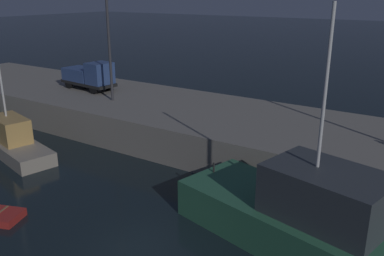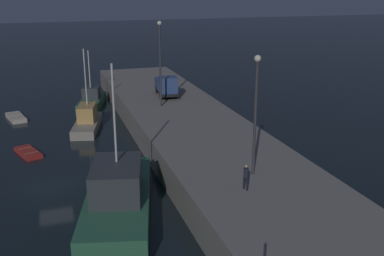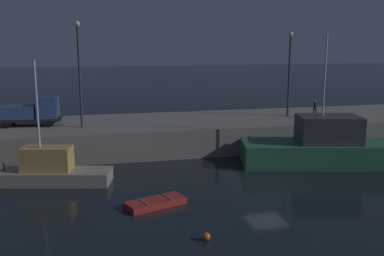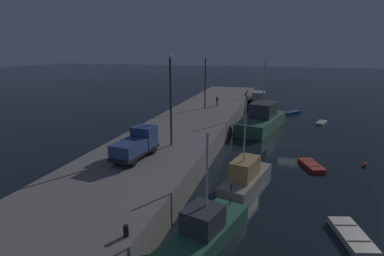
{
  "view_description": "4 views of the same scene",
  "coord_description": "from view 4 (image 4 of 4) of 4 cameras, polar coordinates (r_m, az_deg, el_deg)",
  "views": [
    {
      "loc": [
        10.08,
        -11.2,
        10.41
      ],
      "look_at": [
        -4.09,
        10.59,
        1.76
      ],
      "focal_mm": 38.45,
      "sensor_mm": 36.0,
      "label": 1
    },
    {
      "loc": [
        33.74,
        0.2,
        14.68
      ],
      "look_at": [
        -2.96,
        11.91,
        2.61
      ],
      "focal_mm": 43.42,
      "sensor_mm": 36.0,
      "label": 2
    },
    {
      "loc": [
        -11.35,
        -26.19,
        9.35
      ],
      "look_at": [
        -2.48,
        11.33,
        1.9
      ],
      "focal_mm": 41.2,
      "sensor_mm": 36.0,
      "label": 3
    },
    {
      "loc": [
        -39.23,
        1.34,
        11.66
      ],
      "look_at": [
        -5.77,
        11.12,
        2.58
      ],
      "focal_mm": 29.16,
      "sensor_mm": 36.0,
      "label": 4
    }
  ],
  "objects": [
    {
      "name": "dinghy_orange_near",
      "position": [
        33.61,
        21.02,
        -6.38
      ],
      "size": [
        3.76,
        2.52,
        0.41
      ],
      "color": "#B22823",
      "rests_on": "ground"
    },
    {
      "name": "dockworker",
      "position": [
        50.51,
        4.59,
        5.04
      ],
      "size": [
        0.43,
        0.37,
        1.65
      ],
      "color": "black",
      "rests_on": "pier_quay"
    },
    {
      "name": "dinghy_red_small",
      "position": [
        59.14,
        17.78,
        2.73
      ],
      "size": [
        3.49,
        3.12,
        0.46
      ],
      "color": "#2D6099",
      "rests_on": "ground"
    },
    {
      "name": "lamp_post_west",
      "position": [
        29.35,
        -3.93,
        6.26
      ],
      "size": [
        0.44,
        0.44,
        8.72
      ],
      "color": "#38383D",
      "rests_on": "pier_quay"
    },
    {
      "name": "rowboat_blue_far",
      "position": [
        53.04,
        22.58,
        0.93
      ],
      "size": [
        3.13,
        1.97,
        0.34
      ],
      "color": "beige",
      "rests_on": "ground"
    },
    {
      "name": "lamp_post_east",
      "position": [
        48.32,
        2.43,
        9.12
      ],
      "size": [
        0.44,
        0.44,
        8.02
      ],
      "color": "#38383D",
      "rests_on": "pier_quay"
    },
    {
      "name": "fishing_boat_blue",
      "position": [
        19.82,
        2.18,
        -18.47
      ],
      "size": [
        8.18,
        4.46,
        7.02
      ],
      "color": "#2D6647",
      "rests_on": "ground"
    },
    {
      "name": "rowboat_white_mid",
      "position": [
        22.86,
        27.22,
        -17.18
      ],
      "size": [
        4.16,
        2.47,
        0.49
      ],
      "color": "beige",
      "rests_on": "ground"
    },
    {
      "name": "ground_plane",
      "position": [
        40.94,
        17.49,
        -2.65
      ],
      "size": [
        320.0,
        320.0,
        0.0
      ],
      "primitive_type": "plane",
      "color": "black"
    },
    {
      "name": "fishing_boat_orange",
      "position": [
        64.24,
        12.0,
        4.86
      ],
      "size": [
        9.48,
        4.1,
        6.85
      ],
      "color": "#232328",
      "rests_on": "ground"
    },
    {
      "name": "fishing_trawler_red",
      "position": [
        46.73,
        12.71,
        1.52
      ],
      "size": [
        12.87,
        6.71,
        10.1
      ],
      "color": "#2D6647",
      "rests_on": "ground"
    },
    {
      "name": "bollard_west",
      "position": [
        62.58,
        9.75,
        6.1
      ],
      "size": [
        0.28,
        0.28,
        0.54
      ],
      "primitive_type": "cylinder",
      "color": "black",
      "rests_on": "pier_quay"
    },
    {
      "name": "fishing_boat_white",
      "position": [
        27.57,
        9.82,
        -8.55
      ],
      "size": [
        7.8,
        3.97,
        8.3
      ],
      "color": "gray",
      "rests_on": "ground"
    },
    {
      "name": "mooring_buoy_near",
      "position": [
        36.02,
        29.04,
        -5.86
      ],
      "size": [
        0.41,
        0.41,
        0.41
      ],
      "primitive_type": "sphere",
      "color": "orange",
      "rests_on": "ground"
    },
    {
      "name": "bollard_central",
      "position": [
        16.86,
        -11.99,
        -17.94
      ],
      "size": [
        0.28,
        0.28,
        0.6
      ],
      "primitive_type": "cylinder",
      "color": "black",
      "rests_on": "pier_quay"
    },
    {
      "name": "utility_truck",
      "position": [
        27.12,
        -10.14,
        -2.96
      ],
      "size": [
        5.41,
        2.41,
        2.47
      ],
      "color": "black",
      "rests_on": "pier_quay"
    },
    {
      "name": "bollard_east",
      "position": [
        66.79,
        10.14,
        6.58
      ],
      "size": [
        0.28,
        0.28,
        0.46
      ],
      "primitive_type": "cylinder",
      "color": "black",
      "rests_on": "pier_quay"
    },
    {
      "name": "pier_quay",
      "position": [
        42.2,
        -0.07,
        0.23
      ],
      "size": [
        69.82,
        10.02,
        2.38
      ],
      "color": "gray",
      "rests_on": "ground"
    }
  ]
}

